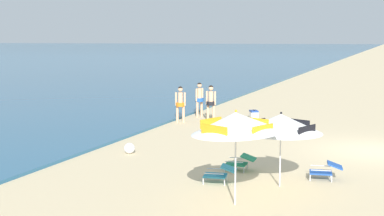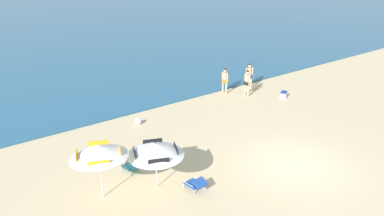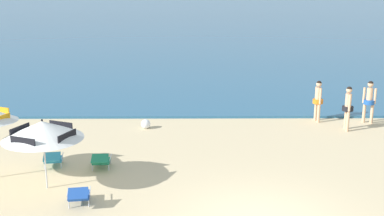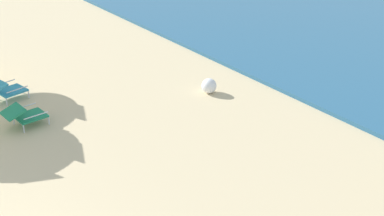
{
  "view_description": "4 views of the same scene",
  "coord_description": "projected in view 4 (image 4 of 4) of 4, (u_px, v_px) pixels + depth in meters",
  "views": [
    {
      "loc": [
        -19.2,
        -0.54,
        3.84
      ],
      "look_at": [
        -1.01,
        6.38,
        1.34
      ],
      "focal_mm": 50.27,
      "sensor_mm": 36.0,
      "label": 1
    },
    {
      "loc": [
        -11.63,
        -8.41,
        8.34
      ],
      "look_at": [
        -1.01,
        6.06,
        0.94
      ],
      "focal_mm": 34.6,
      "sensor_mm": 36.0,
      "label": 2
    },
    {
      "loc": [
        -1.64,
        -10.08,
        5.48
      ],
      "look_at": [
        -1.53,
        5.84,
        1.32
      ],
      "focal_mm": 45.0,
      "sensor_mm": 36.0,
      "label": 3
    },
    {
      "loc": [
        6.11,
        0.2,
        5.55
      ],
      "look_at": [
        -1.56,
        5.95,
        0.82
      ],
      "focal_mm": 51.92,
      "sensor_mm": 36.0,
      "label": 4
    }
  ],
  "objects": [
    {
      "name": "beach_ball",
      "position": [
        209.0,
        86.0,
        13.21
      ],
      "size": [
        0.36,
        0.36,
        0.36
      ],
      "primitive_type": "sphere",
      "color": "white",
      "rests_on": "ground"
    },
    {
      "name": "lounge_chair_under_umbrella",
      "position": [
        6.0,
        89.0,
        12.79
      ],
      "size": [
        0.68,
        0.95,
        0.5
      ],
      "color": "teal",
      "rests_on": "ground"
    },
    {
      "name": "lounge_chair_facing_sea",
      "position": [
        25.0,
        115.0,
        11.64
      ],
      "size": [
        0.62,
        0.9,
        0.5
      ],
      "color": "#1E7F56",
      "rests_on": "ground"
    }
  ]
}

